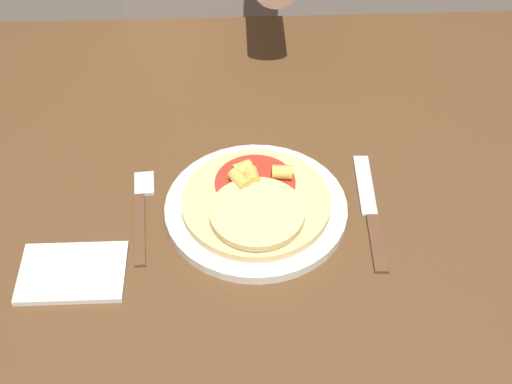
% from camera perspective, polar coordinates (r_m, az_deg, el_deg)
% --- Properties ---
extents(dining_table, '(1.01, 0.96, 0.76)m').
position_cam_1_polar(dining_table, '(1.09, 0.29, -4.78)').
color(dining_table, brown).
rests_on(dining_table, ground_plane).
extents(plate, '(0.25, 0.25, 0.01)m').
position_cam_1_polar(plate, '(0.98, 0.00, -1.35)').
color(plate, silver).
rests_on(plate, dining_table).
extents(pizza, '(0.21, 0.21, 0.04)m').
position_cam_1_polar(pizza, '(0.97, 0.00, -0.79)').
color(pizza, '#DBBC7A').
rests_on(pizza, plate).
extents(fork, '(0.03, 0.18, 0.00)m').
position_cam_1_polar(fork, '(1.00, -9.13, -1.41)').
color(fork, brown).
rests_on(fork, dining_table).
extents(knife, '(0.03, 0.22, 0.00)m').
position_cam_1_polar(knife, '(1.00, 9.17, -1.61)').
color(knife, brown).
rests_on(knife, dining_table).
extents(napkin, '(0.14, 0.09, 0.01)m').
position_cam_1_polar(napkin, '(0.95, -14.46, -6.25)').
color(napkin, silver).
rests_on(napkin, dining_table).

